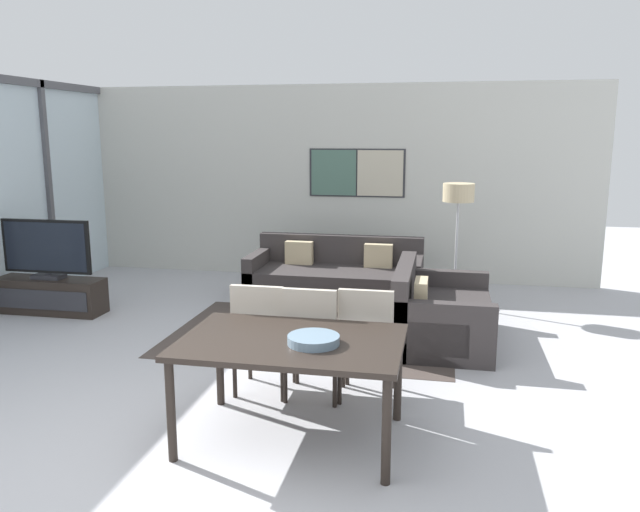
{
  "coord_description": "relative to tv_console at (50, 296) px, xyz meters",
  "views": [
    {
      "loc": [
        1.83,
        -3.21,
        2.11
      ],
      "look_at": [
        0.67,
        2.55,
        0.95
      ],
      "focal_mm": 35.0,
      "sensor_mm": 36.0,
      "label": 1
    }
  ],
  "objects": [
    {
      "name": "ground_plane",
      "position": [
        2.75,
        -3.2,
        -0.21
      ],
      "size": [
        24.0,
        24.0,
        0.0
      ],
      "primitive_type": "plane",
      "color": "#B2B2B7"
    },
    {
      "name": "wall_back",
      "position": [
        2.77,
        2.57,
        1.19
      ],
      "size": [
        7.95,
        0.09,
        2.8
      ],
      "color": "silver",
      "rests_on": "ground_plane"
    },
    {
      "name": "area_rug",
      "position": [
        3.24,
        -0.19,
        -0.21
      ],
      "size": [
        2.96,
        2.07,
        0.01
      ],
      "color": "#473D38",
      "rests_on": "ground_plane"
    },
    {
      "name": "tv_console",
      "position": [
        0.0,
        0.0,
        0.0
      ],
      "size": [
        1.31,
        0.4,
        0.42
      ],
      "color": "black",
      "rests_on": "ground_plane"
    },
    {
      "name": "television",
      "position": [
        0.0,
        0.0,
        0.56
      ],
      "size": [
        1.12,
        0.2,
        0.71
      ],
      "color": "#2D2D33",
      "rests_on": "tv_console"
    },
    {
      "name": "sofa_main",
      "position": [
        3.24,
        1.27,
        0.06
      ],
      "size": [
        2.18,
        0.96,
        0.79
      ],
      "color": "#383333",
      "rests_on": "ground_plane"
    },
    {
      "name": "sofa_side",
      "position": [
        4.52,
        -0.14,
        0.06
      ],
      "size": [
        0.96,
        1.52,
        0.79
      ],
      "rotation": [
        0.0,
        0.0,
        1.57
      ],
      "color": "#383333",
      "rests_on": "ground_plane"
    },
    {
      "name": "coffee_table",
      "position": [
        3.24,
        -0.19,
        0.07
      ],
      "size": [
        1.03,
        1.03,
        0.37
      ],
      "color": "black",
      "rests_on": "ground_plane"
    },
    {
      "name": "dining_table",
      "position": [
        3.59,
        -2.48,
        0.45
      ],
      "size": [
        1.51,
        1.01,
        0.73
      ],
      "color": "black",
      "rests_on": "ground_plane"
    },
    {
      "name": "dining_chair_left",
      "position": [
        3.17,
        -1.78,
        0.31
      ],
      "size": [
        0.46,
        0.46,
        0.94
      ],
      "color": "#B2A899",
      "rests_on": "ground_plane"
    },
    {
      "name": "dining_chair_centre",
      "position": [
        3.59,
        -1.8,
        0.31
      ],
      "size": [
        0.46,
        0.46,
        0.94
      ],
      "color": "#B2A899",
      "rests_on": "ground_plane"
    },
    {
      "name": "dining_chair_right",
      "position": [
        4.02,
        -1.74,
        0.31
      ],
      "size": [
        0.46,
        0.46,
        0.94
      ],
      "color": "#B2A899",
      "rests_on": "ground_plane"
    },
    {
      "name": "fruit_bowl",
      "position": [
        3.76,
        -2.55,
        0.56
      ],
      "size": [
        0.35,
        0.35,
        0.06
      ],
      "color": "slate",
      "rests_on": "dining_table"
    },
    {
      "name": "floor_lamp",
      "position": [
        4.73,
        1.23,
        1.1
      ],
      "size": [
        0.37,
        0.37,
        1.52
      ],
      "color": "#2D2D33",
      "rests_on": "ground_plane"
    }
  ]
}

